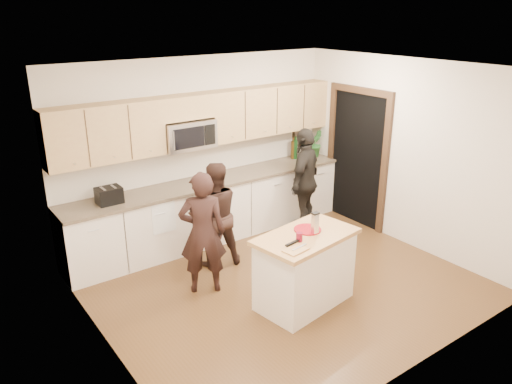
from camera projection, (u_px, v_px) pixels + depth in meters
floor at (282, 283)px, 6.41m from camera, size 4.50×4.50×0.00m
room_shell at (285, 154)px, 5.81m from camera, size 4.52×4.02×2.71m
back_cabinetry at (213, 209)px, 7.53m from camera, size 4.50×0.66×0.94m
upper_cabinetry at (206, 117)px, 7.18m from camera, size 4.50×0.33×0.75m
microwave at (187, 134)px, 7.03m from camera, size 0.76×0.41×0.40m
doorway at (357, 153)px, 7.92m from camera, size 0.06×1.25×2.20m
framed_picture at (300, 135)px, 8.55m from camera, size 0.30×0.03×0.38m
dish_towel at (159, 206)px, 6.75m from camera, size 0.34×0.60×0.48m
island at (305, 269)px, 5.84m from camera, size 1.29×0.87×0.90m
red_plate at (307, 229)px, 5.79m from camera, size 0.32×0.32×0.02m
box_grater at (315, 222)px, 5.65m from camera, size 0.08×0.07×0.25m
drink_glass at (299, 237)px, 5.51m from camera, size 0.07×0.07×0.10m
cutting_board at (296, 250)px, 5.31m from camera, size 0.29×0.21×0.02m
tongs at (293, 243)px, 5.43m from camera, size 0.23×0.06×0.02m
knife at (299, 247)px, 5.34m from camera, size 0.22×0.06×0.01m
toaster at (109, 195)px, 6.46m from camera, size 0.32×0.24×0.22m
bottle_cluster at (302, 148)px, 8.33m from camera, size 0.51×0.36×0.39m
orchid at (316, 143)px, 8.46m from camera, size 0.32×0.30×0.45m
woman_left at (203, 233)px, 6.01m from camera, size 0.68×0.59×1.56m
woman_center at (215, 215)px, 6.67m from camera, size 0.81×0.69×1.46m
woman_right at (305, 181)px, 7.67m from camera, size 1.04×0.84×1.66m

